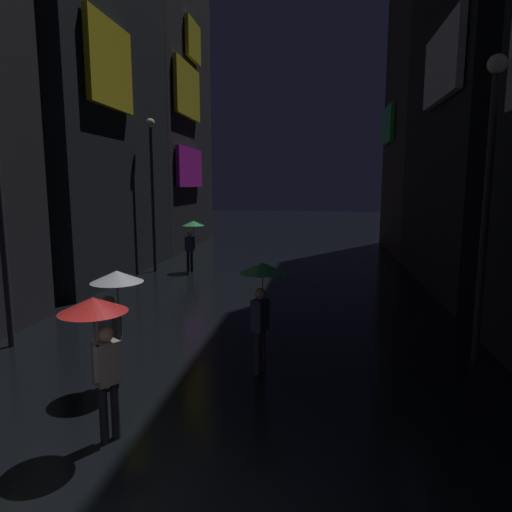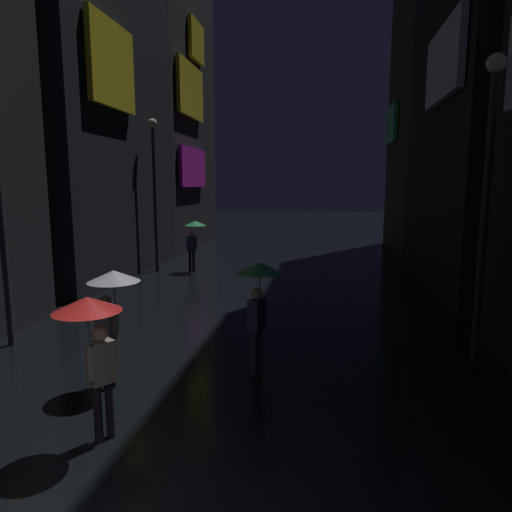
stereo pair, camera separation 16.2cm
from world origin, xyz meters
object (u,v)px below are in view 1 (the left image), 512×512
pedestrian_foreground_right_green (192,232)px  pedestrian_midstreet_centre_green (262,287)px  streetlamp_right_near (488,178)px  pedestrian_midstreet_left_clear (115,296)px  pedestrian_far_right_red (98,329)px  streetlamp_left_far (152,179)px

pedestrian_foreground_right_green → pedestrian_midstreet_centre_green: bearing=-67.1°
pedestrian_foreground_right_green → streetlamp_right_near: bearing=-45.9°
pedestrian_midstreet_centre_green → pedestrian_midstreet_left_clear: bearing=-155.6°
pedestrian_midstreet_centre_green → pedestrian_midstreet_left_clear: 2.67m
pedestrian_far_right_red → pedestrian_midstreet_left_clear: 1.86m
streetlamp_right_near → pedestrian_midstreet_left_clear: bearing=-161.8°
streetlamp_right_near → pedestrian_far_right_red: bearing=-147.0°
pedestrian_foreground_right_green → streetlamp_left_far: 2.67m
pedestrian_far_right_red → pedestrian_midstreet_left_clear: size_ratio=1.00×
pedestrian_midstreet_left_clear → pedestrian_foreground_right_green: same height
pedestrian_midstreet_centre_green → pedestrian_foreground_right_green: bearing=112.9°
pedestrian_midstreet_centre_green → streetlamp_right_near: streetlamp_right_near is taller
pedestrian_midstreet_left_clear → streetlamp_left_far: (-3.29, 10.72, 2.15)m
pedestrian_far_right_red → pedestrian_foreground_right_green: same height
streetlamp_left_far → pedestrian_far_right_red: bearing=-72.7°
pedestrian_midstreet_left_clear → streetlamp_right_near: streetlamp_right_near is taller
pedestrian_midstreet_centre_green → streetlamp_right_near: size_ratio=0.35×
pedestrian_foreground_right_green → streetlamp_left_far: streetlamp_left_far is taller
pedestrian_midstreet_centre_green → pedestrian_midstreet_left_clear: (-2.43, -1.10, 0.00)m
pedestrian_midstreet_left_clear → pedestrian_foreground_right_green: bearing=98.9°
pedestrian_far_right_red → pedestrian_midstreet_centre_green: (1.84, 2.87, 0.00)m
pedestrian_far_right_red → streetlamp_left_far: streetlamp_left_far is taller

